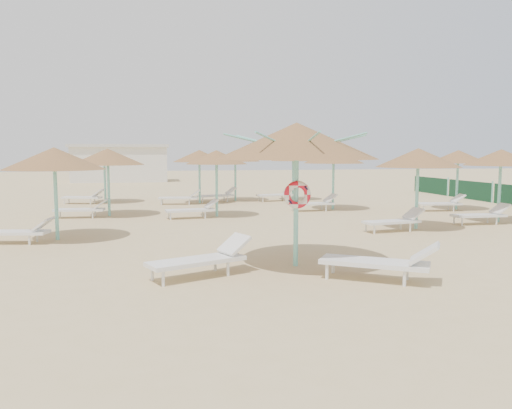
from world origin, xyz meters
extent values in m
plane|color=tan|center=(0.00, 0.00, 0.00)|extent=(120.00, 120.00, 0.00)
cylinder|color=#7AD4C5|center=(0.19, 0.23, 1.35)|extent=(0.11, 0.11, 2.71)
cone|color=brown|center=(0.19, 0.23, 2.83)|extent=(3.61, 3.61, 0.81)
cylinder|color=#7AD4C5|center=(0.19, 0.23, 2.56)|extent=(0.20, 0.20, 0.12)
cylinder|color=#7AD4C5|center=(1.02, 0.23, 2.79)|extent=(1.63, 0.04, 0.41)
cylinder|color=#7AD4C5|center=(0.78, 0.82, 2.79)|extent=(1.18, 1.18, 0.41)
cylinder|color=#7AD4C5|center=(0.19, 1.06, 2.79)|extent=(0.04, 1.63, 0.41)
cylinder|color=#7AD4C5|center=(-0.39, 0.82, 2.79)|extent=(1.18, 1.18, 0.41)
cylinder|color=#7AD4C5|center=(-0.64, 0.23, 2.79)|extent=(1.63, 0.04, 0.41)
cylinder|color=#7AD4C5|center=(-0.39, -0.36, 2.79)|extent=(1.18, 1.18, 0.41)
cylinder|color=#7AD4C5|center=(0.19, -0.60, 2.79)|extent=(0.04, 1.63, 0.41)
cylinder|color=#7AD4C5|center=(0.78, -0.36, 2.79)|extent=(1.18, 1.18, 0.41)
torus|color=red|center=(0.19, 0.13, 1.64)|extent=(0.62, 0.15, 0.62)
cylinder|color=white|center=(-2.79, -0.98, 0.15)|extent=(0.06, 0.06, 0.30)
cylinder|color=white|center=(-3.00, -0.48, 0.15)|extent=(0.06, 0.06, 0.30)
cylinder|color=white|center=(-1.45, -0.41, 0.15)|extent=(0.06, 0.06, 0.30)
cylinder|color=white|center=(-1.66, 0.09, 0.15)|extent=(0.06, 0.06, 0.30)
cube|color=white|center=(-2.10, -0.39, 0.34)|extent=(2.15, 1.42, 0.09)
cube|color=white|center=(-1.26, -0.04, 0.60)|extent=(0.73, 0.80, 0.39)
cylinder|color=white|center=(0.48, -1.08, 0.16)|extent=(0.07, 0.07, 0.32)
cylinder|color=white|center=(0.79, -0.60, 0.16)|extent=(0.07, 0.07, 0.32)
cylinder|color=white|center=(1.76, -1.90, 0.16)|extent=(0.07, 0.07, 0.32)
cylinder|color=white|center=(2.07, -1.43, 0.16)|extent=(0.07, 0.07, 0.32)
cube|color=white|center=(1.39, -1.33, 0.36)|extent=(2.18, 1.75, 0.09)
cube|color=white|center=(2.20, -1.85, 0.63)|extent=(0.82, 0.86, 0.41)
cylinder|color=#7AD4C5|center=(-5.79, 4.86, 1.15)|extent=(0.11, 0.11, 2.30)
cone|color=brown|center=(-5.79, 4.86, 2.40)|extent=(2.89, 2.89, 0.65)
cylinder|color=#7AD4C5|center=(-5.79, 4.86, 2.15)|extent=(0.20, 0.20, 0.12)
cylinder|color=white|center=(-6.39, 4.12, 0.14)|extent=(0.06, 0.06, 0.28)
cylinder|color=white|center=(-6.30, 4.61, 0.14)|extent=(0.06, 0.06, 0.28)
cube|color=white|center=(-6.89, 4.46, 0.32)|extent=(1.98, 0.95, 0.08)
cube|color=white|center=(-6.05, 4.31, 0.56)|extent=(0.58, 0.68, 0.36)
cylinder|color=#7AD4C5|center=(-4.80, 10.34, 1.15)|extent=(0.11, 0.11, 2.30)
cone|color=brown|center=(-4.80, 10.34, 2.40)|extent=(2.90, 2.90, 0.65)
cylinder|color=#7AD4C5|center=(-4.80, 10.34, 2.15)|extent=(0.20, 0.20, 0.12)
cylinder|color=white|center=(-6.71, 9.75, 0.14)|extent=(0.06, 0.06, 0.28)
cylinder|color=white|center=(-6.68, 10.25, 0.14)|extent=(0.06, 0.06, 0.28)
cylinder|color=white|center=(-5.37, 9.65, 0.14)|extent=(0.06, 0.06, 0.28)
cylinder|color=white|center=(-5.33, 10.15, 0.14)|extent=(0.06, 0.06, 0.28)
cube|color=white|center=(-5.90, 9.94, 0.32)|extent=(1.94, 0.76, 0.08)
cube|color=white|center=(-5.05, 9.88, 0.56)|extent=(0.53, 0.63, 0.36)
cylinder|color=#7AD4C5|center=(-5.49, 15.94, 1.15)|extent=(0.11, 0.11, 2.30)
cone|color=brown|center=(-5.49, 15.94, 2.39)|extent=(2.71, 2.71, 0.61)
cylinder|color=#7AD4C5|center=(-5.49, 15.94, 2.15)|extent=(0.20, 0.20, 0.12)
cylinder|color=white|center=(-7.42, 15.53, 0.14)|extent=(0.06, 0.06, 0.28)
cylinder|color=white|center=(-7.28, 16.01, 0.14)|extent=(0.06, 0.06, 0.28)
cylinder|color=white|center=(-6.13, 15.14, 0.14)|extent=(0.06, 0.06, 0.28)
cylinder|color=white|center=(-5.99, 15.62, 0.14)|extent=(0.06, 0.06, 0.28)
cube|color=white|center=(-6.59, 15.54, 0.32)|extent=(2.00, 1.14, 0.08)
cube|color=white|center=(-5.77, 15.29, 0.56)|extent=(0.64, 0.71, 0.36)
cylinder|color=#7AD4C5|center=(-0.53, 9.33, 1.15)|extent=(0.11, 0.11, 2.30)
cone|color=brown|center=(-0.53, 9.33, 2.38)|extent=(2.47, 2.47, 0.56)
cylinder|color=#7AD4C5|center=(-0.53, 9.33, 2.15)|extent=(0.20, 0.20, 0.12)
cylinder|color=white|center=(-2.39, 8.58, 0.14)|extent=(0.06, 0.06, 0.28)
cylinder|color=white|center=(-2.45, 9.08, 0.14)|extent=(0.06, 0.06, 0.28)
cylinder|color=white|center=(-1.05, 8.74, 0.14)|extent=(0.06, 0.06, 0.28)
cylinder|color=white|center=(-1.11, 9.24, 0.14)|extent=(0.06, 0.06, 0.28)
cube|color=white|center=(-1.63, 8.93, 0.32)|extent=(1.96, 0.84, 0.08)
cube|color=white|center=(-0.78, 9.03, 0.56)|extent=(0.55, 0.65, 0.36)
cylinder|color=#7AD4C5|center=(-0.76, 14.74, 1.15)|extent=(0.11, 0.11, 2.30)
cone|color=brown|center=(-0.76, 14.74, 2.39)|extent=(2.68, 2.68, 0.60)
cylinder|color=#7AD4C5|center=(-0.76, 14.74, 2.15)|extent=(0.20, 0.20, 0.12)
cylinder|color=white|center=(-2.68, 14.19, 0.14)|extent=(0.06, 0.06, 0.28)
cylinder|color=white|center=(-2.62, 14.68, 0.14)|extent=(0.06, 0.06, 0.28)
cylinder|color=white|center=(-1.34, 14.03, 0.14)|extent=(0.06, 0.06, 0.28)
cylinder|color=white|center=(-1.28, 14.52, 0.14)|extent=(0.06, 0.06, 0.28)
cube|color=white|center=(-1.86, 14.34, 0.32)|extent=(1.96, 0.84, 0.08)
cube|color=white|center=(-1.01, 14.24, 0.56)|extent=(0.55, 0.65, 0.36)
cylinder|color=#7AD4C5|center=(5.70, 4.78, 1.15)|extent=(0.11, 0.11, 2.30)
cone|color=brown|center=(5.70, 4.78, 2.39)|extent=(2.81, 2.81, 0.63)
cylinder|color=#7AD4C5|center=(5.70, 4.78, 2.15)|extent=(0.20, 0.20, 0.12)
cylinder|color=white|center=(3.85, 4.02, 0.14)|extent=(0.06, 0.06, 0.28)
cylinder|color=white|center=(3.77, 4.52, 0.14)|extent=(0.06, 0.06, 0.28)
cylinder|color=white|center=(5.18, 4.22, 0.14)|extent=(0.06, 0.06, 0.28)
cylinder|color=white|center=(5.11, 4.71, 0.14)|extent=(0.06, 0.06, 0.28)
cube|color=white|center=(4.60, 4.38, 0.32)|extent=(1.97, 0.89, 0.08)
cube|color=white|center=(5.44, 4.51, 0.56)|extent=(0.57, 0.66, 0.36)
cylinder|color=#7AD4C5|center=(4.91, 10.77, 1.15)|extent=(0.11, 0.11, 2.30)
cone|color=brown|center=(4.91, 10.77, 2.39)|extent=(2.72, 2.72, 0.61)
cylinder|color=#7AD4C5|center=(4.91, 10.77, 2.15)|extent=(0.20, 0.20, 0.12)
cylinder|color=white|center=(3.03, 10.07, 0.14)|extent=(0.06, 0.06, 0.28)
cylinder|color=white|center=(3.00, 10.57, 0.14)|extent=(0.06, 0.06, 0.28)
cylinder|color=white|center=(4.38, 10.15, 0.14)|extent=(0.06, 0.06, 0.28)
cylinder|color=white|center=(4.35, 10.65, 0.14)|extent=(0.06, 0.06, 0.28)
cube|color=white|center=(3.81, 10.37, 0.32)|extent=(1.93, 0.73, 0.08)
cube|color=white|center=(4.66, 10.42, 0.56)|extent=(0.52, 0.63, 0.36)
cylinder|color=#7AD4C5|center=(4.33, 15.44, 1.15)|extent=(0.11, 0.11, 2.30)
cone|color=brown|center=(4.33, 15.44, 2.38)|extent=(2.39, 2.39, 0.54)
cylinder|color=#7AD4C5|center=(4.33, 15.44, 2.15)|extent=(0.20, 0.20, 0.12)
cylinder|color=white|center=(2.50, 14.63, 0.14)|extent=(0.06, 0.06, 0.28)
cylinder|color=white|center=(2.40, 15.12, 0.14)|extent=(0.06, 0.06, 0.28)
cylinder|color=white|center=(3.82, 14.92, 0.14)|extent=(0.06, 0.06, 0.28)
cylinder|color=white|center=(3.72, 15.40, 0.14)|extent=(0.06, 0.06, 0.28)
cube|color=white|center=(3.23, 15.04, 0.32)|extent=(1.99, 1.01, 0.08)
cube|color=white|center=(4.06, 15.22, 0.56)|extent=(0.60, 0.69, 0.36)
cylinder|color=#7AD4C5|center=(9.51, 5.68, 1.15)|extent=(0.11, 0.11, 2.30)
cone|color=brown|center=(9.51, 5.68, 2.39)|extent=(2.65, 2.65, 0.60)
cylinder|color=#7AD4C5|center=(9.51, 5.68, 2.15)|extent=(0.20, 0.20, 0.12)
cylinder|color=white|center=(7.61, 5.04, 0.14)|extent=(0.06, 0.06, 0.28)
cylinder|color=white|center=(7.61, 5.54, 0.14)|extent=(0.06, 0.06, 0.28)
cylinder|color=white|center=(8.96, 5.02, 0.14)|extent=(0.06, 0.06, 0.28)
cylinder|color=white|center=(8.96, 5.52, 0.14)|extent=(0.06, 0.06, 0.28)
cube|color=white|center=(8.41, 5.28, 0.32)|extent=(1.91, 0.64, 0.08)
cube|color=white|center=(9.26, 5.27, 0.56)|extent=(0.49, 0.61, 0.36)
cylinder|color=#7AD4C5|center=(10.38, 9.67, 1.15)|extent=(0.11, 0.11, 2.30)
cone|color=brown|center=(10.38, 9.67, 2.39)|extent=(2.56, 2.56, 0.57)
cylinder|color=#7AD4C5|center=(10.38, 9.67, 2.15)|extent=(0.20, 0.20, 0.12)
cylinder|color=white|center=(8.46, 9.11, 0.14)|extent=(0.06, 0.06, 0.28)
cylinder|color=white|center=(8.52, 9.61, 0.14)|extent=(0.06, 0.06, 0.28)
cylinder|color=white|center=(9.80, 8.95, 0.14)|extent=(0.06, 0.06, 0.28)
cylinder|color=white|center=(9.86, 9.45, 0.14)|extent=(0.06, 0.06, 0.28)
cube|color=white|center=(9.28, 9.27, 0.32)|extent=(1.96, 0.84, 0.08)
cube|color=white|center=(10.13, 9.17, 0.56)|extent=(0.55, 0.65, 0.36)
cylinder|color=#7AD4C5|center=(1.22, 15.65, 1.15)|extent=(0.11, 0.11, 2.30)
cone|color=brown|center=(1.22, 15.65, 2.39)|extent=(2.64, 2.64, 0.59)
cylinder|color=#7AD4C5|center=(1.22, 15.65, 2.15)|extent=(0.20, 0.20, 0.12)
cylinder|color=white|center=(-0.61, 14.83, 0.14)|extent=(0.06, 0.06, 0.28)
cylinder|color=white|center=(-0.72, 15.31, 0.14)|extent=(0.06, 0.06, 0.28)
cylinder|color=white|center=(0.71, 15.12, 0.14)|extent=(0.06, 0.06, 0.28)
cylinder|color=white|center=(0.60, 15.61, 0.14)|extent=(0.06, 0.06, 0.28)
cube|color=white|center=(0.12, 15.25, 0.32)|extent=(1.99, 1.02, 0.08)
cube|color=white|center=(0.95, 15.43, 0.56)|extent=(0.60, 0.69, 0.36)
cube|color=silver|center=(-6.00, 35.00, 1.50)|extent=(8.00, 4.00, 3.00)
cube|color=beige|center=(-6.00, 35.00, 3.12)|extent=(8.40, 4.40, 0.25)
cube|color=#1A4E2E|center=(14.00, 14.00, 0.50)|extent=(0.08, 3.80, 1.00)
cylinder|color=#7AD4C5|center=(14.00, 12.10, 0.55)|extent=(0.08, 0.08, 1.10)
cube|color=#1A4E2E|center=(14.00, 18.00, 0.50)|extent=(0.08, 3.80, 1.00)
cylinder|color=#7AD4C5|center=(14.00, 16.10, 0.55)|extent=(0.08, 0.08, 1.10)
camera|label=1|loc=(-2.87, -10.54, 2.58)|focal=35.00mm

